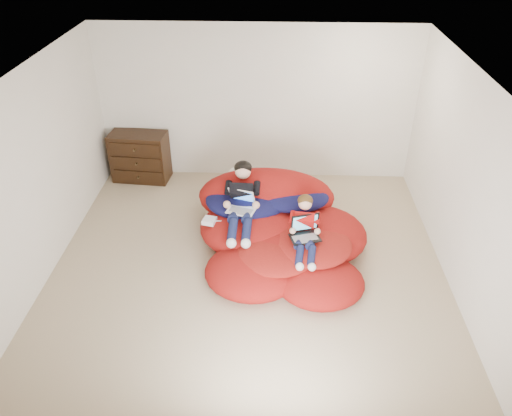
{
  "coord_description": "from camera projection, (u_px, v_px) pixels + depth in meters",
  "views": [
    {
      "loc": [
        0.31,
        -4.99,
        4.14
      ],
      "look_at": [
        0.09,
        0.33,
        0.7
      ],
      "focal_mm": 35.0,
      "sensor_mm": 36.0,
      "label": 1
    }
  ],
  "objects": [
    {
      "name": "dresser",
      "position": [
        140.0,
        157.0,
        8.18
      ],
      "size": [
        0.94,
        0.55,
        0.81
      ],
      "color": "black",
      "rests_on": "ground"
    },
    {
      "name": "room_shell",
      "position": [
        248.0,
        254.0,
        6.32
      ],
      "size": [
        5.1,
        5.1,
        2.77
      ],
      "color": "tan",
      "rests_on": "ground"
    },
    {
      "name": "beanbag_pile",
      "position": [
        277.0,
        228.0,
        6.69
      ],
      "size": [
        2.34,
        2.39,
        0.89
      ],
      "color": "#A91613",
      "rests_on": "ground"
    },
    {
      "name": "younger_boy",
      "position": [
        305.0,
        226.0,
        6.19
      ],
      "size": [
        0.29,
        0.89,
        0.58
      ],
      "color": "red",
      "rests_on": "beanbag_pile"
    },
    {
      "name": "laptop_black",
      "position": [
        305.0,
        231.0,
        6.16
      ],
      "size": [
        0.42,
        0.38,
        0.27
      ],
      "color": "black",
      "rests_on": "younger_boy"
    },
    {
      "name": "older_boy",
      "position": [
        242.0,
        198.0,
        6.6
      ],
      "size": [
        0.34,
        1.17,
        0.69
      ],
      "color": "black",
      "rests_on": "beanbag_pile"
    },
    {
      "name": "power_adapter",
      "position": [
        209.0,
        221.0,
        6.59
      ],
      "size": [
        0.2,
        0.2,
        0.06
      ],
      "primitive_type": "cube",
      "rotation": [
        0.0,
        0.0,
        -0.25
      ],
      "color": "white",
      "rests_on": "beanbag_pile"
    },
    {
      "name": "cream_pillow",
      "position": [
        242.0,
        176.0,
        7.2
      ],
      "size": [
        0.45,
        0.29,
        0.29
      ],
      "primitive_type": "ellipsoid",
      "color": "#ECE6CD",
      "rests_on": "beanbag_pile"
    },
    {
      "name": "laptop_white",
      "position": [
        241.0,
        204.0,
        6.55
      ],
      "size": [
        0.41,
        0.45,
        0.24
      ],
      "color": "white",
      "rests_on": "older_boy"
    }
  ]
}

